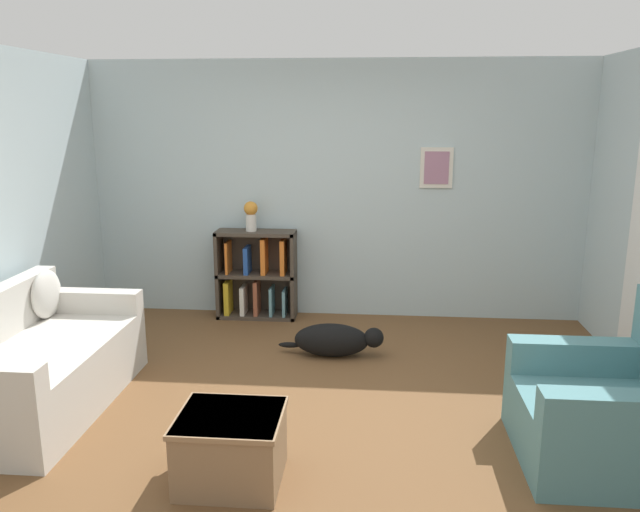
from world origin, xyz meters
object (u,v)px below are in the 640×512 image
Objects in this scene: couch at (35,366)px; coffee_table at (231,446)px; bookshelf at (257,276)px; recliner_chair at (616,410)px; dog at (335,340)px; vase at (251,214)px.

coffee_table is at bearing -26.18° from couch.
coffee_table is at bearing -82.24° from bookshelf.
recliner_chair is at bearing 10.31° from coffee_table.
recliner_chair is 1.07× the size of dog.
couch is 2.55m from vase.
dog is at bearing 76.13° from coffee_table.
recliner_chair is 3.30× the size of vase.
dog is 1.65m from vase.
bookshelf is at bearing 24.80° from vase.
bookshelf reaches higher than coffee_table.
vase reaches higher than couch.
vase is at bearing 98.58° from coffee_table.
vase is at bearing -155.20° from bookshelf.
couch reaches higher than dog.
recliner_chair reaches higher than bookshelf.
couch is 2.83× the size of coffee_table.
vase is (-2.72, 2.52, 0.75)m from recliner_chair.
bookshelf is at bearing 136.63° from recliner_chair.
recliner_chair is 2.32m from coffee_table.
recliner_chair reaches higher than couch.
couch is 1.70× the size of recliner_chair.
coffee_table is 0.65× the size of dog.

